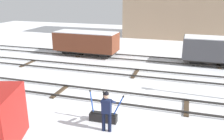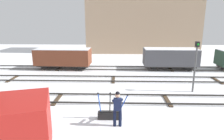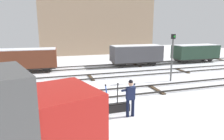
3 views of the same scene
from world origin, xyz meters
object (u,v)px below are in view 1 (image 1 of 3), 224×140
Objects in this scene: switch_lever_frame at (103,116)px; rail_worker at (107,109)px; freight_car_far_end at (86,42)px; freight_car_mid_siding at (219,50)px.

rail_worker reaches higher than switch_lever_frame.
freight_car_far_end is (-5.32, 10.81, 1.01)m from switch_lever_frame.
freight_car_far_end is at bearing 115.22° from rail_worker.
freight_car_mid_siding is (5.40, 11.50, 0.28)m from rail_worker.
freight_car_mid_siding is at bearing 1.83° from freight_car_far_end.
freight_car_far_end is at bearing 115.03° from switch_lever_frame.
switch_lever_frame is 12.09m from freight_car_far_end.
rail_worker is 12.84m from freight_car_far_end.
switch_lever_frame is at bearing -61.98° from freight_car_far_end.
freight_car_mid_siding reaches higher than rail_worker.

